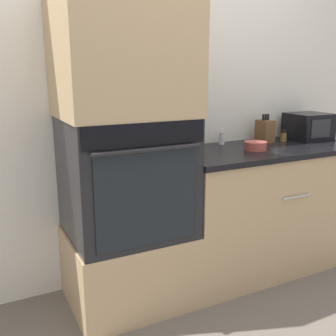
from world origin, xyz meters
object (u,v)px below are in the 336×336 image
at_px(microwave, 308,126).
at_px(knife_block, 265,131).
at_px(condiment_jar_near, 283,136).
at_px(bowl, 255,146).
at_px(condiment_jar_mid, 222,138).
at_px(wall_oven, 127,176).

relative_size(microwave, knife_block, 1.46).
height_order(knife_block, condiment_jar_near, knife_block).
bearing_deg(microwave, knife_block, 172.69).
xyz_separation_m(microwave, condiment_jar_near, (-0.23, 0.02, -0.06)).
xyz_separation_m(bowl, condiment_jar_mid, (-0.09, 0.27, 0.02)).
height_order(wall_oven, bowl, wall_oven).
height_order(knife_block, condiment_jar_mid, knife_block).
xyz_separation_m(microwave, condiment_jar_mid, (-0.72, 0.11, -0.06)).
relative_size(wall_oven, condiment_jar_near, 8.36).
bearing_deg(condiment_jar_mid, condiment_jar_near, -11.08).
xyz_separation_m(bowl, condiment_jar_near, (0.40, 0.17, 0.01)).
bearing_deg(condiment_jar_mid, wall_oven, -164.59).
height_order(knife_block, bowl, knife_block).
relative_size(wall_oven, microwave, 2.30).
bearing_deg(condiment_jar_mid, microwave, -8.99).
bearing_deg(microwave, wall_oven, -175.87).
height_order(wall_oven, microwave, wall_oven).
xyz_separation_m(wall_oven, condiment_jar_mid, (0.82, 0.23, 0.13)).
height_order(wall_oven, condiment_jar_near, wall_oven).
height_order(microwave, condiment_jar_near, microwave).
height_order(condiment_jar_near, condiment_jar_mid, condiment_jar_mid).
bearing_deg(knife_block, condiment_jar_near, -11.48).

